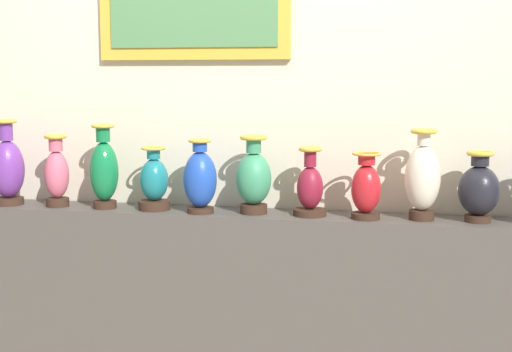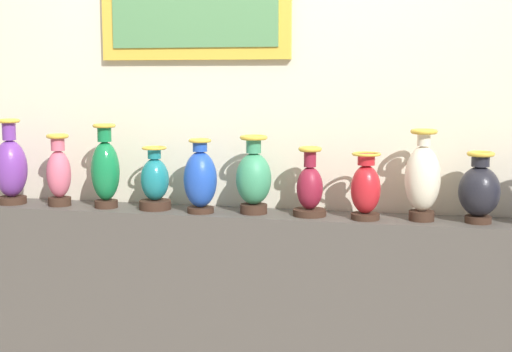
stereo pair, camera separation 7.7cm
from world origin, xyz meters
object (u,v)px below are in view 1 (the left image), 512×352
at_px(vase_rose, 57,174).
at_px(vase_ivory, 423,178).
at_px(vase_emerald, 104,170).
at_px(vase_burgundy, 310,188).
at_px(vase_teal, 154,183).
at_px(vase_sapphire, 200,179).
at_px(vase_crimson, 366,188).
at_px(vase_jade, 254,178).
at_px(vase_onyx, 479,189).
at_px(vase_violet, 8,169).

xyz_separation_m(vase_rose, vase_ivory, (1.80, 0.01, 0.03)).
xyz_separation_m(vase_emerald, vase_burgundy, (1.03, 0.01, -0.06)).
xyz_separation_m(vase_teal, vase_burgundy, (0.77, 0.00, -0.00)).
height_order(vase_sapphire, vase_crimson, vase_sapphire).
distance_m(vase_sapphire, vase_jade, 0.26).
bearing_deg(vase_emerald, vase_onyx, 0.40).
distance_m(vase_violet, vase_sapphire, 1.03).
relative_size(vase_sapphire, vase_jade, 0.95).
distance_m(vase_rose, vase_ivory, 1.80).
distance_m(vase_violet, vase_crimson, 1.82).
height_order(vase_emerald, vase_burgundy, vase_emerald).
distance_m(vase_emerald, vase_teal, 0.26).
distance_m(vase_emerald, vase_jade, 0.76).
xyz_separation_m(vase_rose, vase_burgundy, (1.28, 0.01, -0.04)).
bearing_deg(vase_teal, vase_onyx, 0.06).
xyz_separation_m(vase_emerald, vase_crimson, (1.29, -0.02, -0.05)).
distance_m(vase_ivory, vase_onyx, 0.25).
bearing_deg(vase_violet, vase_jade, 0.69).
height_order(vase_teal, vase_onyx, vase_onyx).
distance_m(vase_teal, vase_jade, 0.50).
bearing_deg(vase_jade, vase_teal, -179.65).
relative_size(vase_crimson, vase_onyx, 0.96).
distance_m(vase_violet, vase_burgundy, 1.56).
bearing_deg(vase_burgundy, vase_ivory, -0.03).
distance_m(vase_jade, vase_onyx, 1.04).
height_order(vase_violet, vase_teal, vase_violet).
height_order(vase_violet, vase_ivory, vase_violet).
distance_m(vase_emerald, vase_burgundy, 1.03).
relative_size(vase_sapphire, vase_ivory, 0.86).
bearing_deg(vase_sapphire, vase_ivory, 2.06).
bearing_deg(vase_emerald, vase_sapphire, -2.99).
bearing_deg(vase_teal, vase_violet, -179.09).
bearing_deg(vase_teal, vase_ivory, 0.00).
height_order(vase_teal, vase_sapphire, vase_sapphire).
bearing_deg(vase_emerald, vase_rose, 179.93).
relative_size(vase_violet, vase_teal, 1.41).
height_order(vase_rose, vase_jade, vase_jade).
bearing_deg(vase_emerald, vase_crimson, -0.86).
bearing_deg(vase_sapphire, vase_crimson, 0.50).
bearing_deg(vase_sapphire, vase_burgundy, 4.10).
distance_m(vase_teal, vase_crimson, 1.04).
bearing_deg(vase_ivory, vase_rose, -179.65).
relative_size(vase_emerald, vase_ivory, 1.01).
height_order(vase_rose, vase_crimson, vase_rose).
relative_size(vase_violet, vase_rose, 1.20).
xyz_separation_m(vase_sapphire, vase_burgundy, (0.53, 0.04, -0.03)).
bearing_deg(vase_crimson, vase_teal, 178.32).
distance_m(vase_teal, vase_sapphire, 0.25).
relative_size(vase_emerald, vase_jade, 1.12).
height_order(vase_teal, vase_jade, vase_jade).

